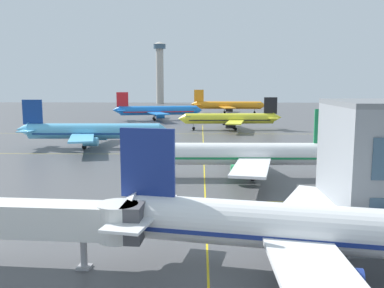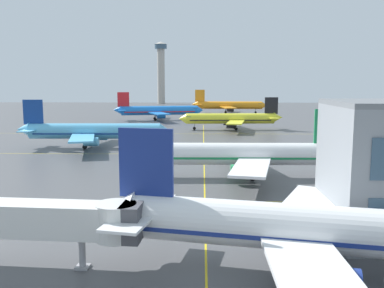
{
  "view_description": "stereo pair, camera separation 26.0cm",
  "coord_description": "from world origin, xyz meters",
  "px_view_note": "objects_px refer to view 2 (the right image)",
  "views": [
    {
      "loc": [
        -0.61,
        -19.3,
        15.24
      ],
      "look_at": [
        -2.11,
        53.09,
        4.73
      ],
      "focal_mm": 40.17,
      "sensor_mm": 36.0,
      "label": 1
    },
    {
      "loc": [
        -0.35,
        -19.29,
        15.24
      ],
      "look_at": [
        -2.11,
        53.09,
        4.73
      ],
      "focal_mm": 40.17,
      "sensor_mm": 36.0,
      "label": 2
    }
  ],
  "objects_px": {
    "airliner_third_row": "(93,131)",
    "jet_bridge": "(31,219)",
    "control_tower": "(161,68)",
    "airliner_second_row": "(243,154)",
    "airliner_far_left_stand": "(231,119)",
    "airliner_distant_taxiway": "(229,105)",
    "airliner_far_right_stand": "(158,111)",
    "airliner_front_gate": "(320,230)"
  },
  "relations": [
    {
      "from": "airliner_third_row",
      "to": "airliner_far_right_stand",
      "type": "height_order",
      "value": "airliner_far_right_stand"
    },
    {
      "from": "jet_bridge",
      "to": "airliner_far_left_stand",
      "type": "bearing_deg",
      "value": 77.26
    },
    {
      "from": "airliner_front_gate",
      "to": "airliner_far_right_stand",
      "type": "distance_m",
      "value": 141.66
    },
    {
      "from": "airliner_far_left_stand",
      "to": "control_tower",
      "type": "xyz_separation_m",
      "value": [
        -38.22,
        164.28,
        20.97
      ]
    },
    {
      "from": "airliner_second_row",
      "to": "airliner_far_right_stand",
      "type": "bearing_deg",
      "value": 103.11
    },
    {
      "from": "airliner_far_right_stand",
      "to": "jet_bridge",
      "type": "distance_m",
      "value": 137.49
    },
    {
      "from": "airliner_distant_taxiway",
      "to": "airliner_front_gate",
      "type": "bearing_deg",
      "value": -91.18
    },
    {
      "from": "airliner_far_left_stand",
      "to": "airliner_far_right_stand",
      "type": "xyz_separation_m",
      "value": [
        -26.93,
        33.87,
        0.29
      ]
    },
    {
      "from": "airliner_far_right_stand",
      "to": "airliner_distant_taxiway",
      "type": "bearing_deg",
      "value": 51.82
    },
    {
      "from": "jet_bridge",
      "to": "control_tower",
      "type": "distance_m",
      "value": 269.05
    },
    {
      "from": "airliner_front_gate",
      "to": "airliner_far_left_stand",
      "type": "height_order",
      "value": "airliner_front_gate"
    },
    {
      "from": "airliner_third_row",
      "to": "airliner_far_right_stand",
      "type": "bearing_deg",
      "value": 83.79
    },
    {
      "from": "airliner_third_row",
      "to": "airliner_far_right_stand",
      "type": "relative_size",
      "value": 1.0
    },
    {
      "from": "airliner_front_gate",
      "to": "jet_bridge",
      "type": "height_order",
      "value": "airliner_front_gate"
    },
    {
      "from": "airliner_far_left_stand",
      "to": "airliner_third_row",
      "type": "bearing_deg",
      "value": -132.02
    },
    {
      "from": "airliner_second_row",
      "to": "jet_bridge",
      "type": "xyz_separation_m",
      "value": [
        -20.56,
        -34.12,
        0.3
      ]
    },
    {
      "from": "control_tower",
      "to": "airliner_second_row",
      "type": "bearing_deg",
      "value": -81.4
    },
    {
      "from": "airliner_second_row",
      "to": "airliner_far_left_stand",
      "type": "height_order",
      "value": "airliner_second_row"
    },
    {
      "from": "airliner_far_left_stand",
      "to": "control_tower",
      "type": "bearing_deg",
      "value": 103.1
    },
    {
      "from": "airliner_far_left_stand",
      "to": "jet_bridge",
      "type": "bearing_deg",
      "value": -102.74
    },
    {
      "from": "airliner_front_gate",
      "to": "airliner_far_right_stand",
      "type": "relative_size",
      "value": 1.02
    },
    {
      "from": "airliner_second_row",
      "to": "control_tower",
      "type": "distance_m",
      "value": 237.31
    },
    {
      "from": "airliner_third_row",
      "to": "jet_bridge",
      "type": "bearing_deg",
      "value": -80.05
    },
    {
      "from": "airliner_third_row",
      "to": "jet_bridge",
      "type": "relative_size",
      "value": 1.66
    },
    {
      "from": "airliner_front_gate",
      "to": "control_tower",
      "type": "distance_m",
      "value": 272.97
    },
    {
      "from": "airliner_far_right_stand",
      "to": "airliner_distant_taxiway",
      "type": "distance_m",
      "value": 49.13
    },
    {
      "from": "airliner_far_left_stand",
      "to": "airliner_far_right_stand",
      "type": "distance_m",
      "value": 43.27
    },
    {
      "from": "jet_bridge",
      "to": "airliner_distant_taxiway",
      "type": "bearing_deg",
      "value": 81.32
    },
    {
      "from": "airliner_distant_taxiway",
      "to": "jet_bridge",
      "type": "distance_m",
      "value": 178.11
    },
    {
      "from": "airliner_front_gate",
      "to": "airliner_third_row",
      "type": "xyz_separation_m",
      "value": [
        -34.59,
        66.61,
        -0.1
      ]
    },
    {
      "from": "airliner_far_left_stand",
      "to": "airliner_distant_taxiway",
      "type": "height_order",
      "value": "airliner_distant_taxiway"
    },
    {
      "from": "airliner_third_row",
      "to": "jet_bridge",
      "type": "height_order",
      "value": "airliner_third_row"
    },
    {
      "from": "airliner_far_left_stand",
      "to": "airliner_distant_taxiway",
      "type": "relative_size",
      "value": 0.91
    },
    {
      "from": "airliner_far_right_stand",
      "to": "control_tower",
      "type": "height_order",
      "value": "control_tower"
    },
    {
      "from": "jet_bridge",
      "to": "control_tower",
      "type": "xyz_separation_m",
      "value": [
        -14.79,
        267.86,
        20.45
      ]
    },
    {
      "from": "airliner_far_left_stand",
      "to": "jet_bridge",
      "type": "distance_m",
      "value": 106.2
    },
    {
      "from": "control_tower",
      "to": "airliner_far_left_stand",
      "type": "bearing_deg",
      "value": -76.9
    },
    {
      "from": "airliner_front_gate",
      "to": "airliner_second_row",
      "type": "relative_size",
      "value": 1.04
    },
    {
      "from": "airliner_second_row",
      "to": "airliner_far_left_stand",
      "type": "bearing_deg",
      "value": 87.64
    },
    {
      "from": "jet_bridge",
      "to": "airliner_front_gate",
      "type": "bearing_deg",
      "value": -4.12
    },
    {
      "from": "airliner_second_row",
      "to": "airliner_third_row",
      "type": "height_order",
      "value": "airliner_third_row"
    },
    {
      "from": "airliner_front_gate",
      "to": "airliner_distant_taxiway",
      "type": "distance_m",
      "value": 177.78
    }
  ]
}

